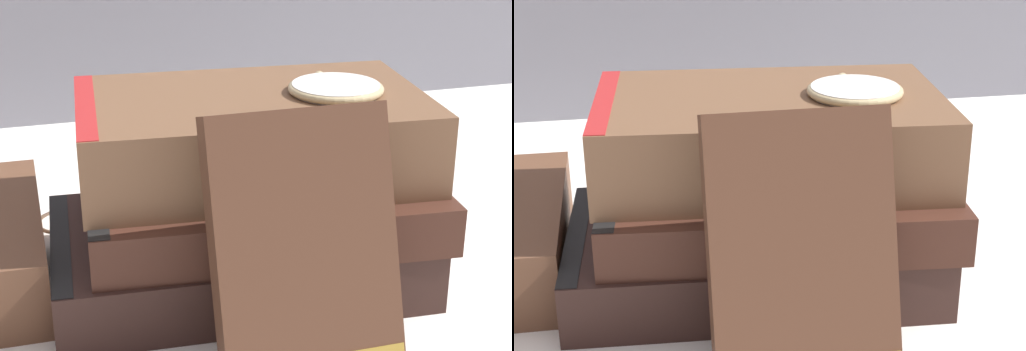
{
  "view_description": "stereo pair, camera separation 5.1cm",
  "coord_description": "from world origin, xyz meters",
  "views": [
    {
      "loc": [
        -0.12,
        -0.43,
        0.27
      ],
      "look_at": [
        0.02,
        0.04,
        0.08
      ],
      "focal_mm": 60.0,
      "sensor_mm": 36.0,
      "label": 1
    },
    {
      "loc": [
        -0.07,
        -0.44,
        0.27
      ],
      "look_at": [
        0.02,
        0.04,
        0.08
      ],
      "focal_mm": 60.0,
      "sensor_mm": 36.0,
      "label": 2
    }
  ],
  "objects": [
    {
      "name": "pocket_watch",
      "position": [
        0.08,
        0.05,
        0.12
      ],
      "size": [
        0.06,
        0.06,
        0.01
      ],
      "color": "white",
      "rests_on": "book_flat_top"
    },
    {
      "name": "reading_glasses",
      "position": [
        -0.06,
        0.17,
        0.0
      ],
      "size": [
        0.1,
        0.06,
        0.0
      ],
      "rotation": [
        0.0,
        0.0,
        0.1
      ],
      "color": "#4C3828",
      "rests_on": "ground_plane"
    },
    {
      "name": "book_leaning_front",
      "position": [
        0.02,
        -0.05,
        0.07
      ],
      "size": [
        0.1,
        0.06,
        0.14
      ],
      "rotation": [
        -0.32,
        0.0,
        0.0
      ],
      "color": "#4C2D1E",
      "rests_on": "ground_plane"
    },
    {
      "name": "book_flat_bottom",
      "position": [
        0.01,
        0.05,
        0.02
      ],
      "size": [
        0.24,
        0.16,
        0.04
      ],
      "rotation": [
        0.0,
        0.0,
        -0.06
      ],
      "color": "#331E19",
      "rests_on": "ground_plane"
    },
    {
      "name": "book_flat_top",
      "position": [
        0.02,
        0.06,
        0.09
      ],
      "size": [
        0.23,
        0.15,
        0.05
      ],
      "rotation": [
        0.0,
        0.0,
        -0.08
      ],
      "color": "brown",
      "rests_on": "book_flat_middle"
    },
    {
      "name": "book_flat_middle",
      "position": [
        0.02,
        0.05,
        0.05
      ],
      "size": [
        0.23,
        0.16,
        0.03
      ],
      "rotation": [
        0.0,
        0.0,
        -0.09
      ],
      "color": "#422319",
      "rests_on": "book_flat_bottom"
    },
    {
      "name": "ground_plane",
      "position": [
        0.0,
        0.0,
        0.0
      ],
      "size": [
        3.0,
        3.0,
        0.0
      ],
      "primitive_type": "plane",
      "color": "white"
    }
  ]
}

